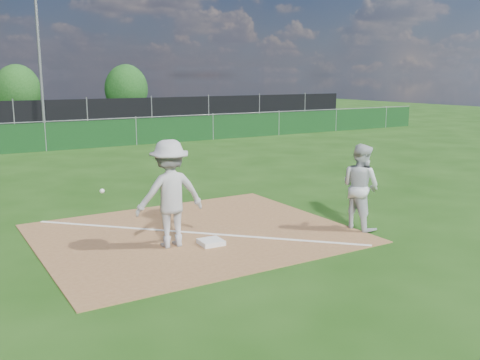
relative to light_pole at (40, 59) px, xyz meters
name	(u,v)px	position (x,y,z in m)	size (l,w,h in m)	color
ground	(77,169)	(-1.50, -12.70, -4.00)	(90.00, 90.00, 0.00)	#183F0D
infield_dirt	(194,233)	(-1.50, -21.70, -3.99)	(6.00, 5.00, 0.02)	brown
foul_line	(194,233)	(-1.50, -21.70, -3.98)	(0.08, 7.00, 0.01)	white
green_fence	(45,137)	(-1.50, -7.70, -3.40)	(44.00, 0.05, 1.20)	black
black_fence	(14,117)	(-1.50, 0.30, -3.10)	(46.00, 0.04, 1.80)	black
parking_lot	(2,126)	(-1.50, 5.30, -4.00)	(46.00, 9.00, 0.01)	black
light_pole	(40,59)	(0.00, 0.00, 0.00)	(0.16, 0.16, 8.00)	slate
first_base	(211,242)	(-1.56, -22.54, -3.94)	(0.42, 0.42, 0.09)	white
play_at_first	(170,194)	(-2.23, -22.22, -2.98)	(2.03, 0.82, 1.99)	#BCBCBE
runner	(360,187)	(1.63, -23.13, -3.11)	(0.87, 0.68, 1.79)	silver
car_mid	(10,115)	(-1.18, 4.11, -3.22)	(1.63, 4.67, 1.54)	black
car_right	(55,114)	(1.81, 5.49, -3.36)	(1.77, 4.36, 1.26)	black
tree_mid	(18,90)	(0.59, 11.83, -1.96)	(3.34, 3.34, 3.96)	#382316
tree_right	(126,89)	(8.44, 10.29, -1.94)	(3.38, 3.38, 4.01)	#382316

